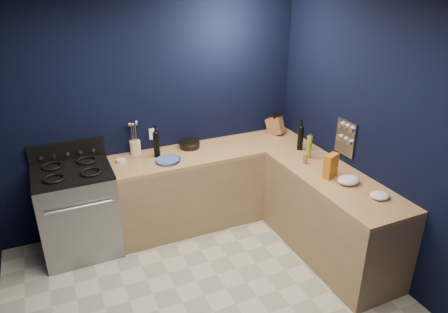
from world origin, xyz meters
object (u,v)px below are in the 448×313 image
gas_range (78,212)px  knife_block (275,126)px  utensil_crock (135,147)px  crouton_bag (331,166)px  plate_stack (168,160)px

gas_range → knife_block: (2.44, 0.15, 0.54)m
gas_range → utensil_crock: (0.71, 0.27, 0.52)m
crouton_bag → utensil_crock: bearing=117.0°
gas_range → knife_block: 2.50m
gas_range → utensil_crock: size_ratio=6.13×
utensil_crock → crouton_bag: crouton_bag is taller
utensil_crock → knife_block: knife_block is taller
plate_stack → utensil_crock: 0.45m
crouton_bag → gas_range: bearing=131.9°
utensil_crock → crouton_bag: (1.62, -1.36, 0.04)m
gas_range → plate_stack: size_ratio=3.65×
crouton_bag → knife_block: bearing=61.9°
gas_range → crouton_bag: crouton_bag is taller
utensil_crock → gas_range: bearing=-159.4°
utensil_crock → knife_block: (1.73, -0.11, 0.03)m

